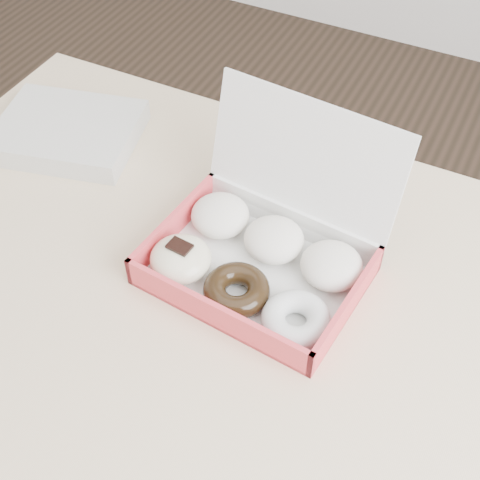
% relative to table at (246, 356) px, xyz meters
% --- Properties ---
extents(table, '(1.20, 0.80, 0.75)m').
position_rel_table_xyz_m(table, '(0.00, 0.00, 0.00)').
color(table, '#D1B889').
rests_on(table, ground).
extents(donut_box, '(0.30, 0.27, 0.20)m').
position_rel_table_xyz_m(donut_box, '(-0.02, 0.09, 0.11)').
color(donut_box, white).
rests_on(donut_box, table).
extents(newspapers, '(0.26, 0.22, 0.04)m').
position_rel_table_xyz_m(newspapers, '(-0.42, 0.20, 0.10)').
color(newspapers, beige).
rests_on(newspapers, table).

